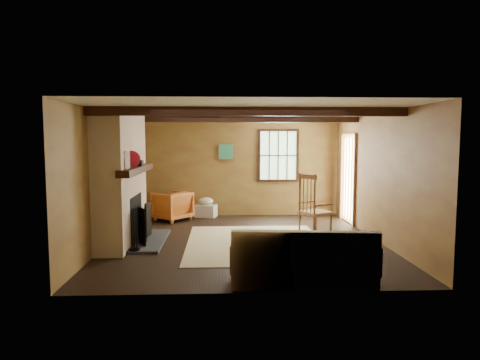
{
  "coord_description": "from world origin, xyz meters",
  "views": [
    {
      "loc": [
        -0.43,
        -7.88,
        1.89
      ],
      "look_at": [
        -0.06,
        0.4,
        1.11
      ],
      "focal_mm": 32.0,
      "sensor_mm": 36.0,
      "label": 1
    }
  ],
  "objects": [
    {
      "name": "basket_pillow",
      "position": [
        -0.81,
        2.55,
        0.39
      ],
      "size": [
        0.45,
        0.41,
        0.18
      ],
      "primitive_type": "ellipsoid",
      "rotation": [
        0.0,
        0.0,
        -0.4
      ],
      "color": "silver",
      "rests_on": "laundry_basket"
    },
    {
      "name": "sofa",
      "position": [
        0.65,
        -2.4,
        0.27
      ],
      "size": [
        1.95,
        1.01,
        0.76
      ],
      "rotation": [
        0.0,
        0.0,
        -0.1
      ],
      "color": "silver",
      "rests_on": "ground"
    },
    {
      "name": "ground",
      "position": [
        0.0,
        0.0,
        0.0
      ],
      "size": [
        5.5,
        5.5,
        0.0
      ],
      "primitive_type": "plane",
      "color": "black",
      "rests_on": "ground"
    },
    {
      "name": "fireplace",
      "position": [
        -2.23,
        -0.0,
        1.1
      ],
      "size": [
        1.02,
        2.3,
        2.4
      ],
      "color": "#96433A",
      "rests_on": "ground"
    },
    {
      "name": "armchair",
      "position": [
        -1.58,
        2.12,
        0.34
      ],
      "size": [
        1.05,
        1.04,
        0.68
      ],
      "primitive_type": "imported",
      "rotation": [
        0.0,
        0.0,
        -2.31
      ],
      "color": "#BF6026",
      "rests_on": "ground"
    },
    {
      "name": "room_envelope",
      "position": [
        0.22,
        0.26,
        1.63
      ],
      "size": [
        5.02,
        5.52,
        2.44
      ],
      "color": "olive",
      "rests_on": "ground"
    },
    {
      "name": "rug",
      "position": [
        0.2,
        -0.2,
        0.0
      ],
      "size": [
        2.5,
        3.0,
        0.01
      ],
      "primitive_type": "cube",
      "color": "tan",
      "rests_on": "ground"
    },
    {
      "name": "rocking_chair",
      "position": [
        1.37,
        0.25,
        0.53
      ],
      "size": [
        1.02,
        0.85,
        1.25
      ],
      "rotation": [
        0.0,
        0.0,
        2.09
      ],
      "color": "tan",
      "rests_on": "ground"
    },
    {
      "name": "firewood_pile",
      "position": [
        -1.87,
        2.5,
        0.12
      ],
      "size": [
        0.65,
        0.12,
        0.24
      ],
      "color": "brown",
      "rests_on": "ground"
    },
    {
      "name": "laundry_basket",
      "position": [
        -0.81,
        2.55,
        0.15
      ],
      "size": [
        0.58,
        0.49,
        0.3
      ],
      "primitive_type": "cube",
      "rotation": [
        0.0,
        0.0,
        -0.26
      ],
      "color": "silver",
      "rests_on": "ground"
    }
  ]
}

